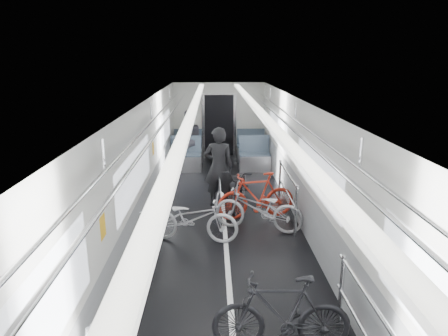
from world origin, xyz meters
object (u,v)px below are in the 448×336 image
object	(u,v)px
bike_aisle	(240,187)
person_standing	(219,167)
bike_right_near	(281,314)
person_seated	(189,139)
bike_left_far	(192,218)
bike_right_far	(256,196)
bike_right_mid	(258,209)

from	to	relation	value
bike_aisle	person_standing	bearing A→B (deg)	179.05
bike_right_near	person_seated	world-z (taller)	person_seated
bike_left_far	bike_right_far	bearing A→B (deg)	-41.17
bike_right_mid	person_seated	xyz separation A→B (m)	(-1.56, 4.63, 0.41)
person_standing	bike_right_far	bearing A→B (deg)	137.48
bike_right_far	person_standing	bearing A→B (deg)	-146.70
bike_right_near	bike_aisle	xyz separation A→B (m)	(-0.16, 4.48, -0.00)
bike_right_mid	person_standing	world-z (taller)	person_standing
bike_left_far	bike_right_mid	size ratio (longest dim) A/B	0.99
bike_right_far	bike_right_near	bearing A→B (deg)	-13.46
bike_right_far	person_standing	world-z (taller)	person_standing
bike_right_near	person_seated	size ratio (longest dim) A/B	0.91
person_seated	bike_right_near	bearing A→B (deg)	89.49
bike_right_mid	bike_aisle	xyz separation A→B (m)	(-0.27, 1.26, 0.02)
bike_left_far	bike_right_mid	xyz separation A→B (m)	(1.23, 0.41, 0.00)
person_standing	bike_right_near	bearing A→B (deg)	100.43
bike_right_mid	bike_right_far	bearing A→B (deg)	-165.22
bike_right_near	person_standing	world-z (taller)	person_standing
bike_aisle	bike_left_far	bearing A→B (deg)	-108.64
bike_right_near	bike_right_mid	distance (m)	3.22
bike_right_mid	person_standing	size ratio (longest dim) A/B	0.95
bike_left_far	bike_right_near	bearing A→B (deg)	-148.08
bike_right_far	person_seated	size ratio (longest dim) A/B	0.94
person_standing	bike_right_mid	bearing A→B (deg)	120.91
bike_right_near	person_standing	xyz separation A→B (m)	(-0.62, 4.58, 0.42)
bike_aisle	person_standing	world-z (taller)	person_standing
bike_right_far	bike_right_mid	bearing A→B (deg)	-13.81
bike_left_far	person_standing	distance (m)	1.89
bike_aisle	bike_right_far	bearing A→B (deg)	-54.51
bike_aisle	person_standing	xyz separation A→B (m)	(-0.46, 0.10, 0.42)
bike_left_far	person_standing	xyz separation A→B (m)	(0.51, 1.77, 0.45)
bike_right_mid	person_seated	size ratio (longest dim) A/B	0.99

